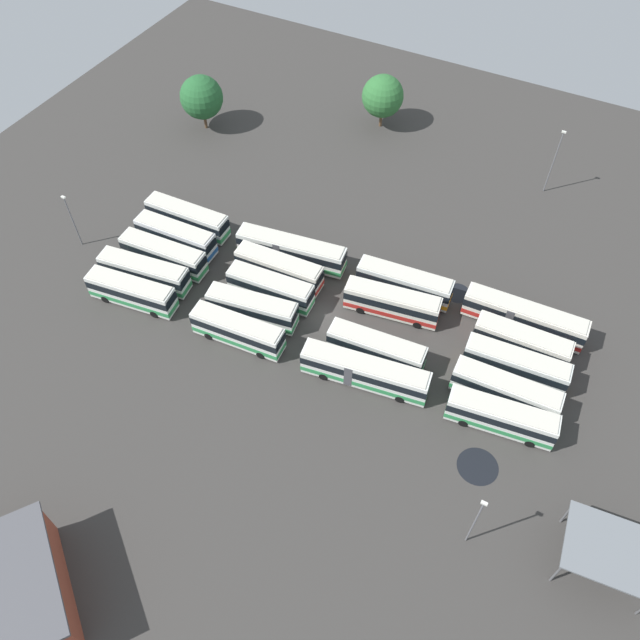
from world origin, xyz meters
TOP-DOWN VIEW (x-y plane):
  - ground_plane at (0.00, 0.00)m, footprint 121.38×121.38m
  - bus_row0_slot0 at (-20.99, -8.67)m, footprint 10.95×3.80m
  - bus_row0_slot1 at (-21.61, -5.43)m, footprint 11.41×3.95m
  - bus_row0_slot2 at (-21.37, -1.95)m, footprint 11.19×3.12m
  - bus_row0_slot3 at (-21.94, 1.42)m, footprint 10.77×2.85m
  - bus_row0_slot4 at (-22.63, 4.92)m, footprint 11.43×2.81m
  - bus_row1_slot0 at (-6.90, -7.75)m, footprint 10.87×3.22m
  - bus_row1_slot1 at (-7.16, -4.24)m, footprint 10.78×4.05m
  - bus_row1_slot2 at (-6.90, -0.57)m, footprint 10.56×3.21m
  - bus_row1_slot3 at (-7.56, 2.61)m, footprint 11.04×2.96m
  - bus_row1_slot4 at (-7.84, 6.01)m, footprint 14.01×4.37m
  - bus_row2_slot0 at (7.97, -6.22)m, footprint 14.01×4.40m
  - bus_row2_slot1 at (7.82, -2.87)m, footprint 10.96×3.30m
  - bus_row2_slot3 at (6.72, 3.99)m, footprint 11.32×4.13m
  - bus_row2_slot4 at (6.77, 7.46)m, footprint 11.56×3.49m
  - bus_row3_slot0 at (22.50, -4.78)m, footprint 11.18×3.84m
  - bus_row3_slot1 at (21.95, -1.57)m, footprint 11.25×2.82m
  - bus_row3_slot2 at (21.94, 2.09)m, footprint 11.21×3.25m
  - bus_row3_slot3 at (21.63, 5.34)m, footprint 10.54×2.77m
  - bus_row3_slot4 at (20.79, 8.94)m, footprint 13.89×3.00m
  - depot_building at (-7.56, -39.81)m, footprint 13.55×12.39m
  - maintenance_shelter at (34.66, -14.24)m, footprint 8.35×6.97m
  - lamp_post_by_building at (16.73, 34.24)m, footprint 0.56×0.28m
  - lamp_post_mid_lot at (-33.29, -3.92)m, footprint 0.56×0.28m
  - lamp_post_far_corner at (23.58, -17.46)m, footprint 0.56×0.28m
  - tree_north_edge at (-9.88, 37.82)m, footprint 6.25×6.25m
  - tree_northwest at (-33.52, 24.91)m, footprint 6.40×6.40m
  - puddle_between_rows at (22.18, -10.00)m, footprint 4.13×4.13m
  - puddle_front_lane at (12.58, 10.62)m, footprint 3.21×3.21m

SIDE VIEW (x-z plane):
  - ground_plane at x=0.00m, z-range 0.00..0.00m
  - puddle_between_rows at x=22.18m, z-range 0.00..0.01m
  - puddle_front_lane at x=12.58m, z-range 0.00..0.01m
  - bus_row1_slot2 at x=-6.90m, z-range 0.10..3.72m
  - bus_row3_slot3 at x=21.63m, z-range 0.10..3.72m
  - bus_row1_slot1 at x=-7.16m, z-range 0.10..3.72m
  - bus_row0_slot3 at x=-21.94m, z-range 0.10..3.73m
  - bus_row1_slot0 at x=-6.90m, z-range 0.10..3.73m
  - bus_row0_slot0 at x=-20.99m, z-range 0.10..3.73m
  - bus_row2_slot1 at x=7.82m, z-range 0.10..3.73m
  - bus_row1_slot3 at x=-7.56m, z-range 0.10..3.73m
  - bus_row3_slot0 at x=22.50m, z-range 0.10..3.73m
  - bus_row3_slot2 at x=21.94m, z-range 0.10..3.73m
  - bus_row0_slot2 at x=-21.37m, z-range 0.10..3.73m
  - bus_row2_slot3 at x=6.72m, z-range 0.10..3.73m
  - bus_row3_slot1 at x=21.95m, z-range 0.10..3.73m
  - bus_row0_slot1 at x=-21.61m, z-range 0.10..3.73m
  - bus_row0_slot4 at x=-22.63m, z-range 0.10..3.73m
  - bus_row2_slot4 at x=6.77m, z-range 0.10..3.73m
  - bus_row1_slot4 at x=-7.84m, z-range 0.10..3.73m
  - bus_row2_slot0 at x=7.97m, z-range 0.10..3.73m
  - bus_row3_slot4 at x=20.79m, z-range 0.10..3.73m
  - depot_building at x=-7.56m, z-range 0.02..5.39m
  - maintenance_shelter at x=34.66m, z-range 1.82..5.91m
  - lamp_post_mid_lot at x=-33.29m, z-range 0.41..8.33m
  - lamp_post_far_corner at x=23.58m, z-range 0.42..8.88m
  - tree_north_edge at x=-9.88m, z-range 0.98..9.21m
  - tree_northwest at x=-33.52m, z-range 1.00..9.40m
  - lamp_post_by_building at x=16.73m, z-range 0.42..10.13m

